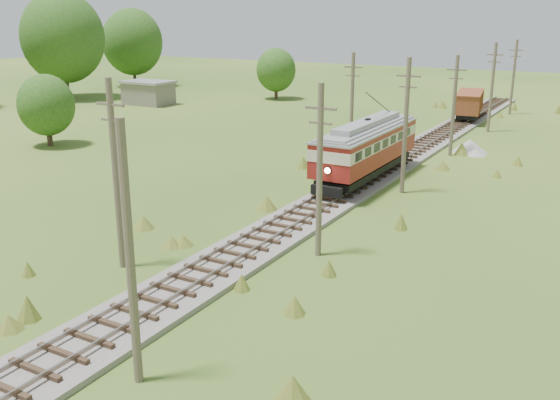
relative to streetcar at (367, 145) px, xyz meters
The scene contains 17 objects.
railbed_main 3.03m from the streetcar, 90.00° to the left, with size 3.60×96.00×0.57m.
streetcar is the anchor object (origin of this frame).
gondola 30.27m from the streetcar, 90.00° to the left, with size 3.91×8.45×2.70m.
gravel_pile 14.44m from the streetcar, 72.70° to the left, with size 3.14×3.33×1.14m.
utility_pole_r_1 27.58m from the streetcar, 83.54° to the right, with size 0.30×0.30×8.80m.
utility_pole_r_2 14.83m from the streetcar, 77.06° to the right, with size 1.60×0.30×8.60m.
utility_pole_r_3 3.96m from the streetcar, 23.01° to the right, with size 1.60×0.30×9.00m.
utility_pole_r_4 12.13m from the streetcar, 75.55° to the left, with size 1.60×0.30×8.40m.
utility_pole_r_5 24.94m from the streetcar, 82.14° to the left, with size 1.60×0.30×8.90m.
utility_pole_r_6 37.82m from the streetcar, 85.14° to the left, with size 1.60×0.30×8.70m.
utility_pole_l_a 20.87m from the streetcar, 101.66° to the right, with size 1.60×0.30×9.00m.
utility_pole_l_b 9.03m from the streetcar, 120.50° to the left, with size 1.60×0.30×8.60m.
tree_left_4 58.45m from the streetcar, 158.16° to the left, with size 11.34×11.34×14.61m.
tree_left_5 67.62m from the streetcar, 146.09° to the left, with size 9.66×9.66×12.44m.
tree_mid_a 45.34m from the streetcar, 128.15° to the left, with size 5.46×5.46×7.03m.
tree_mid_c 30.11m from the streetcar, behind, with size 5.04×5.04×6.49m.
shed 45.98m from the streetcar, 150.49° to the left, with size 6.40×4.40×3.10m.
Camera 1 is at (16.12, -8.39, 11.74)m, focal length 40.00 mm.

